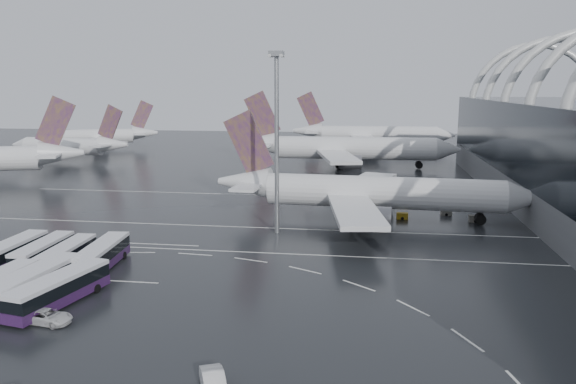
# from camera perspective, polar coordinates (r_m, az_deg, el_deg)

# --- Properties ---
(ground) EXTENTS (420.00, 420.00, 0.00)m
(ground) POSITION_cam_1_polar(r_m,az_deg,el_deg) (81.54, -2.33, -5.78)
(ground) COLOR black
(ground) RESTS_ON ground
(lane_marking_near) EXTENTS (120.00, 0.25, 0.01)m
(lane_marking_near) POSITION_cam_1_polar(r_m,az_deg,el_deg) (79.65, -2.59, -6.18)
(lane_marking_near) COLOR white
(lane_marking_near) RESTS_ON ground
(lane_marking_mid) EXTENTS (120.00, 0.25, 0.01)m
(lane_marking_mid) POSITION_cam_1_polar(r_m,az_deg,el_deg) (92.93, -0.97, -3.71)
(lane_marking_mid) COLOR white
(lane_marking_mid) RESTS_ON ground
(lane_marking_far) EXTENTS (120.00, 0.25, 0.01)m
(lane_marking_far) POSITION_cam_1_polar(r_m,az_deg,el_deg) (119.98, 1.18, -0.41)
(lane_marking_far) COLOR white
(lane_marking_far) RESTS_ON ground
(bus_bay_line_south) EXTENTS (28.00, 0.25, 0.01)m
(bus_bay_line_south) POSITION_cam_1_polar(r_m,az_deg,el_deg) (75.61, -23.07, -7.99)
(bus_bay_line_south) COLOR white
(bus_bay_line_south) RESTS_ON ground
(bus_bay_line_north) EXTENTS (28.00, 0.25, 0.01)m
(bus_bay_line_north) POSITION_cam_1_polar(r_m,az_deg,el_deg) (88.99, -17.76, -4.88)
(bus_bay_line_north) COLOR white
(bus_bay_line_north) RESTS_ON ground
(airliner_main) EXTENTS (56.21, 49.25, 19.04)m
(airliner_main) POSITION_cam_1_polar(r_m,az_deg,el_deg) (99.04, 7.99, -0.09)
(airliner_main) COLOR silver
(airliner_main) RESTS_ON ground
(airliner_gate_b) EXTENTS (62.85, 56.76, 21.91)m
(airliner_gate_b) POSITION_cam_1_polar(r_m,az_deg,el_deg) (162.06, 5.68, 4.40)
(airliner_gate_b) COLOR silver
(airliner_gate_b) RESTS_ON ground
(airliner_gate_c) EXTENTS (59.57, 55.10, 21.27)m
(airliner_gate_c) POSITION_cam_1_polar(r_m,az_deg,el_deg) (211.48, 8.32, 5.76)
(airliner_gate_c) COLOR silver
(airliner_gate_c) RESTS_ON ground
(jet_remote_mid) EXTENTS (40.71, 32.81, 17.73)m
(jet_remote_mid) POSITION_cam_1_polar(r_m,az_deg,el_deg) (189.09, -21.18, 4.35)
(jet_remote_mid) COLOR silver
(jet_remote_mid) RESTS_ON ground
(jet_remote_far) EXTENTS (40.20, 32.74, 18.00)m
(jet_remote_far) POSITION_cam_1_polar(r_m,az_deg,el_deg) (223.09, -18.20, 5.42)
(jet_remote_far) COLOR silver
(jet_remote_far) RESTS_ON ground
(bus_row_near_a) EXTENTS (3.08, 12.78, 3.15)m
(bus_row_near_a) POSITION_cam_1_polar(r_m,az_deg,el_deg) (82.28, -26.30, -5.51)
(bus_row_near_a) COLOR #29123A
(bus_row_near_a) RESTS_ON ground
(bus_row_near_b) EXTENTS (3.10, 12.03, 2.95)m
(bus_row_near_b) POSITION_cam_1_polar(r_m,az_deg,el_deg) (81.17, -23.63, -5.59)
(bus_row_near_b) COLOR #29123A
(bus_row_near_b) RESTS_ON ground
(bus_row_near_c) EXTENTS (3.20, 12.06, 2.95)m
(bus_row_near_c) POSITION_cam_1_polar(r_m,az_deg,el_deg) (78.44, -21.58, -5.98)
(bus_row_near_c) COLOR #29123A
(bus_row_near_c) RESTS_ON ground
(bus_row_near_d) EXTENTS (4.03, 13.31, 3.23)m
(bus_row_near_d) POSITION_cam_1_polar(r_m,az_deg,el_deg) (76.20, -18.44, -6.14)
(bus_row_near_d) COLOR #29123A
(bus_row_near_d) RESTS_ON ground
(bus_row_far_b) EXTENTS (4.47, 14.13, 3.42)m
(bus_row_far_b) POSITION_cam_1_polar(r_m,az_deg,el_deg) (68.11, -24.50, -8.48)
(bus_row_far_b) COLOR #29123A
(bus_row_far_b) RESTS_ON ground
(bus_row_far_c) EXTENTS (5.52, 13.64, 3.28)m
(bus_row_far_c) POSITION_cam_1_polar(r_m,az_deg,el_deg) (65.57, -22.24, -9.11)
(bus_row_far_c) COLOR #29123A
(bus_row_far_c) RESTS_ON ground
(van_curve_a) EXTENTS (5.41, 2.99, 1.43)m
(van_curve_a) POSITION_cam_1_polar(r_m,az_deg,el_deg) (61.58, -23.31, -11.55)
(van_curve_a) COLOR silver
(van_curve_a) RESTS_ON ground
(van_curve_c) EXTENTS (3.54, 5.16, 1.61)m
(van_curve_c) POSITION_cam_1_polar(r_m,az_deg,el_deg) (45.62, -7.56, -18.69)
(van_curve_c) COLOR silver
(van_curve_c) RESTS_ON ground
(floodlight_mast) EXTENTS (2.17, 2.17, 28.36)m
(floodlight_mast) POSITION_cam_1_polar(r_m,az_deg,el_deg) (87.46, -1.16, 7.23)
(floodlight_mast) COLOR gray
(floodlight_mast) RESTS_ON ground
(gse_cart_belly_a) EXTENTS (1.98, 1.17, 1.08)m
(gse_cart_belly_a) POSITION_cam_1_polar(r_m,az_deg,el_deg) (101.33, 11.53, -2.40)
(gse_cart_belly_a) COLOR #B58D18
(gse_cart_belly_a) RESTS_ON ground
(gse_cart_belly_b) EXTENTS (1.97, 1.16, 1.08)m
(gse_cart_belly_b) POSITION_cam_1_polar(r_m,az_deg,el_deg) (106.00, 15.78, -2.01)
(gse_cart_belly_b) COLOR slate
(gse_cart_belly_b) RESTS_ON ground
(gse_cart_belly_c) EXTENTS (2.42, 1.43, 1.32)m
(gse_cart_belly_c) POSITION_cam_1_polar(r_m,az_deg,el_deg) (98.51, 7.00, -2.56)
(gse_cart_belly_c) COLOR #B58D18
(gse_cart_belly_c) RESTS_ON ground
(gse_cart_belly_d) EXTENTS (2.08, 1.23, 1.14)m
(gse_cart_belly_d) POSITION_cam_1_polar(r_m,az_deg,el_deg) (102.42, 18.48, -2.58)
(gse_cart_belly_d) COLOR slate
(gse_cart_belly_d) RESTS_ON ground
(gse_cart_belly_e) EXTENTS (2.18, 1.29, 1.19)m
(gse_cart_belly_e) POSITION_cam_1_polar(r_m,az_deg,el_deg) (107.23, 9.40, -1.57)
(gse_cart_belly_e) COLOR #B58D18
(gse_cart_belly_e) RESTS_ON ground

